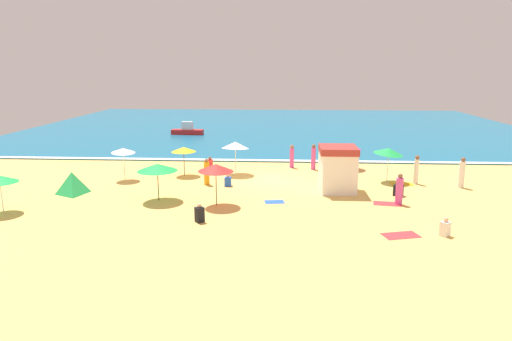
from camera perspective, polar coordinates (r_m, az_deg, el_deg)
name	(u,v)px	position (r m, az deg, el deg)	size (l,w,h in m)	color
ground_plane	(271,181)	(30.27, 1.95, -1.31)	(60.00, 60.00, 0.00)	#EDBC60
ocean_water	(277,126)	(57.81, 2.68, 5.57)	(60.00, 44.00, 0.10)	#146B93
wave_breaker_foam	(273,160)	(36.39, 2.21, 1.29)	(57.00, 0.70, 0.01)	white
lifeguard_cabana	(337,169)	(27.86, 10.20, 0.23)	(2.22, 2.35, 2.78)	white
beach_umbrella_0	(348,146)	(34.20, 11.54, 3.02)	(2.24, 2.25, 1.96)	#4C3823
beach_umbrella_1	(389,151)	(30.91, 16.33, 2.35)	(2.60, 2.59, 2.35)	silver
beach_umbrella_2	(235,145)	(31.81, -2.61, 3.21)	(2.45, 2.47, 2.39)	silver
beach_umbrella_3	(157,167)	(26.04, -12.30, 0.39)	(2.86, 2.87, 2.13)	#4C3823
beach_umbrella_5	(184,149)	(31.83, -9.08, 2.63)	(1.90, 1.91, 2.02)	#4C3823
beach_umbrella_6	(216,168)	(24.58, -5.07, 0.35)	(2.70, 2.70, 2.34)	#4C3823
beach_umbrella_7	(123,150)	(31.38, -16.34, 2.43)	(2.21, 2.21, 2.22)	silver
beach_tent	(72,183)	(29.32, -22.07, -1.42)	(2.08, 2.24, 1.31)	green
beachgoer_0	(399,190)	(26.17, 17.56, -2.36)	(0.53, 0.53, 1.74)	#D84CA5
beachgoer_1	(207,172)	(29.27, -6.22, -0.25)	(0.49, 0.49, 1.72)	orange
beachgoer_2	(292,157)	(34.17, 4.52, 1.76)	(0.40, 0.40, 1.74)	#D84CA5
beachgoer_4	(210,163)	(34.13, -5.79, 0.92)	(0.38, 0.38, 0.88)	red
beachgoer_5	(462,173)	(31.17, 24.44, -0.32)	(0.44, 0.44, 1.94)	white
beachgoer_6	(228,181)	(28.94, -3.55, -1.32)	(0.41, 0.41, 0.79)	blue
beachgoer_7	(200,214)	(22.43, -7.10, -5.43)	(0.53, 0.53, 0.95)	black
beachgoer_8	(445,228)	(22.20, 22.67, -6.66)	(0.52, 0.52, 0.87)	white
beachgoer_9	(313,157)	(33.67, 7.23, 1.64)	(0.44, 0.44, 1.89)	#D84CA5
beachgoer_10	(416,170)	(31.07, 19.50, 0.08)	(0.37, 0.37, 1.89)	white
beachgoer_11	(398,190)	(28.01, 17.45, -2.31)	(0.66, 0.66, 0.88)	black
beachgoer_12	(346,170)	(32.54, 11.21, 0.12)	(0.66, 0.66, 0.88)	#D84CA5
beach_towel_0	(387,204)	(26.27, 16.17, -4.03)	(1.62, 1.08, 0.01)	red
beach_towel_1	(401,235)	(21.67, 17.73, -7.77)	(1.80, 1.28, 0.01)	red
beach_towel_2	(274,202)	(25.60, 2.33, -3.96)	(1.18, 0.88, 0.01)	blue
beach_towel_3	(402,184)	(30.88, 17.83, -1.63)	(1.45, 0.98, 0.01)	orange
small_boat_0	(187,130)	(51.04, -8.62, 5.02)	(3.54, 1.17, 1.41)	red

